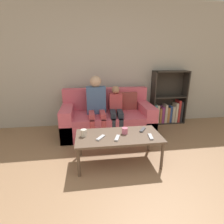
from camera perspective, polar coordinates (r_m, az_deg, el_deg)
wall_back at (r=3.87m, az=-3.15°, el=14.81°), size 12.00×0.06×2.60m
couch at (r=3.53m, az=-1.47°, el=-2.21°), size 1.76×0.88×0.86m
bookshelf at (r=4.25m, az=17.62°, el=2.20°), size 0.77×0.28×1.19m
coffee_table at (r=2.50m, az=2.11°, el=-8.36°), size 1.19×0.59×0.43m
person_adult at (r=3.32m, az=-5.13°, el=3.27°), size 0.36×0.62×1.15m
person_child at (r=3.35m, az=1.34°, el=1.14°), size 0.28×0.63×0.95m
cup_near at (r=2.52m, az=4.18°, el=-6.12°), size 0.09×0.09×0.09m
cup_far at (r=2.47m, az=-9.21°, el=-6.71°), size 0.08×0.08×0.10m
tv_remote_0 at (r=2.67m, az=9.97°, el=-5.74°), size 0.14×0.17×0.02m
tv_remote_1 at (r=2.38m, az=1.72°, el=-8.49°), size 0.10×0.18×0.02m
tv_remote_2 at (r=2.39m, az=-3.71°, el=-8.38°), size 0.14×0.17×0.02m
tv_remote_3 at (r=2.47m, az=12.48°, el=-7.89°), size 0.07×0.18×0.02m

